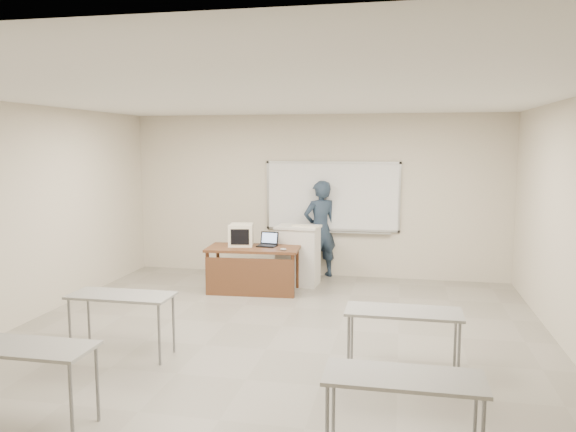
% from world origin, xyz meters
% --- Properties ---
extents(floor, '(7.00, 8.00, 0.01)m').
position_xyz_m(floor, '(0.00, 0.00, -0.01)').
color(floor, gray).
rests_on(floor, ground).
extents(whiteboard, '(2.48, 0.10, 1.31)m').
position_xyz_m(whiteboard, '(0.30, 3.97, 1.48)').
color(whiteboard, white).
rests_on(whiteboard, floor).
extents(student_desks, '(4.40, 2.20, 0.73)m').
position_xyz_m(student_desks, '(-0.00, -1.35, 0.67)').
color(student_desks, gray).
rests_on(student_desks, floor).
extents(instructor_desk, '(1.53, 0.76, 0.75)m').
position_xyz_m(instructor_desk, '(-0.85, 2.49, 0.56)').
color(instructor_desk, brown).
rests_on(instructor_desk, floor).
extents(podium, '(0.74, 0.54, 1.04)m').
position_xyz_m(podium, '(-0.20, 3.20, 0.52)').
color(podium, white).
rests_on(podium, floor).
extents(crt_monitor, '(0.40, 0.45, 0.38)m').
position_xyz_m(crt_monitor, '(-1.10, 2.73, 0.93)').
color(crt_monitor, silver).
rests_on(crt_monitor, instructor_desk).
extents(laptop, '(0.31, 0.29, 0.23)m').
position_xyz_m(laptop, '(-0.64, 2.75, 0.81)').
color(laptop, black).
rests_on(laptop, instructor_desk).
extents(mouse, '(0.11, 0.07, 0.04)m').
position_xyz_m(mouse, '(-0.30, 2.40, 0.77)').
color(mouse, '#9FA0A7').
rests_on(mouse, instructor_desk).
extents(keyboard, '(0.48, 0.29, 0.03)m').
position_xyz_m(keyboard, '(-0.05, 3.08, 1.05)').
color(keyboard, silver).
rests_on(keyboard, podium).
extents(presenter, '(0.78, 0.72, 1.79)m').
position_xyz_m(presenter, '(0.09, 3.85, 0.90)').
color(presenter, black).
rests_on(presenter, floor).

